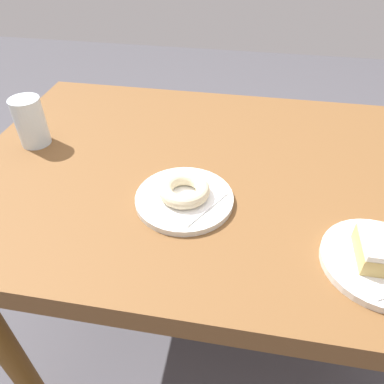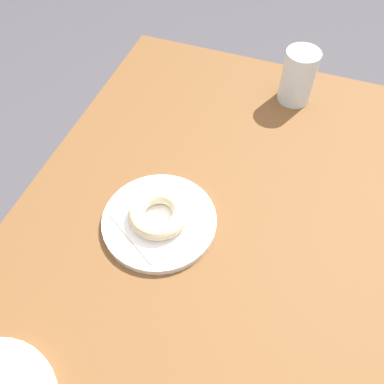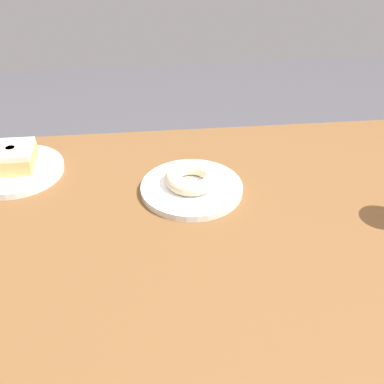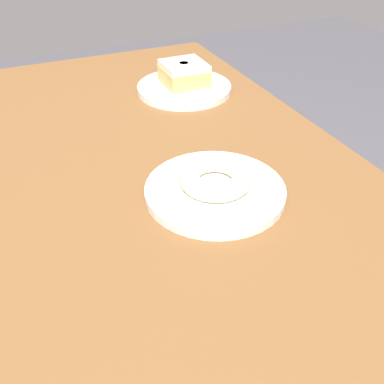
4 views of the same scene
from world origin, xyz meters
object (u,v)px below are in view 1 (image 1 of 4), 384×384
object	(u,v)px
plate_sugar_ring	(184,199)
water_glass	(30,122)
donut_sugar_ring	(184,190)
plate_glazed_square	(379,262)

from	to	relation	value
plate_sugar_ring	water_glass	world-z (taller)	water_glass
plate_sugar_ring	donut_sugar_ring	world-z (taller)	donut_sugar_ring
plate_sugar_ring	plate_glazed_square	size ratio (longest dim) A/B	1.02
donut_sugar_ring	plate_glazed_square	xyz separation A→B (m)	(-0.36, 0.10, -0.02)
donut_sugar_ring	plate_glazed_square	distance (m)	0.38
plate_glazed_square	water_glass	distance (m)	0.82
water_glass	plate_glazed_square	bearing A→B (deg)	161.34
plate_sugar_ring	donut_sugar_ring	bearing A→B (deg)	0.00
plate_sugar_ring	donut_sugar_ring	xyz separation A→B (m)	(0.00, 0.00, 0.02)
plate_sugar_ring	plate_glazed_square	bearing A→B (deg)	163.81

